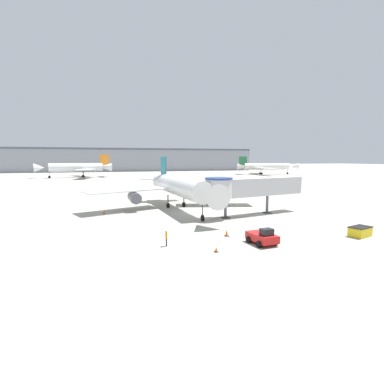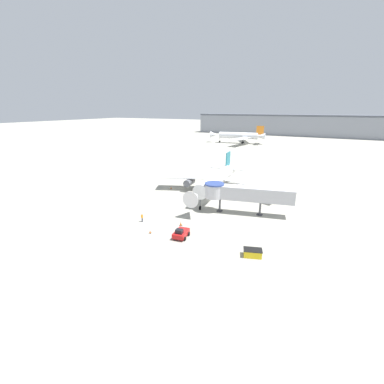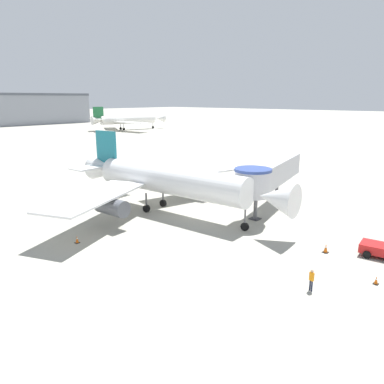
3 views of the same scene
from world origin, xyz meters
TOP-DOWN VIEW (x-y plane):
  - ground_plane at (0.00, 0.00)m, footprint 800.00×800.00m
  - main_airplane at (-1.38, 4.41)m, footprint 32.77×29.88m
  - jet_bridge at (7.76, -4.33)m, footprint 17.97×6.89m
  - pushback_tug_red at (1.85, -19.36)m, footprint 2.66×3.59m
  - service_container_yellow at (14.29, -19.61)m, footprint 3.12×2.41m
  - traffic_cone_apron_front at (-3.76, -20.53)m, footprint 0.39×0.39m
  - traffic_cone_port_wing at (-14.20, 3.52)m, footprint 0.43×0.43m
  - traffic_cone_near_nose at (-0.49, -15.29)m, footprint 0.51×0.51m
  - ground_crew_marshaller at (-7.96, -17.31)m, footprint 0.28×0.36m
  - background_jet_orange_tail at (-26.28, 104.51)m, footprint 34.24×38.02m
  - background_jet_green_tail at (73.09, 105.04)m, footprint 34.52×36.17m
  - terminal_building at (5.78, 175.00)m, footprint 172.92×25.65m

SIDE VIEW (x-z plane):
  - ground_plane at x=0.00m, z-range 0.00..0.00m
  - traffic_cone_apron_front at x=-3.76m, z-range -0.02..0.63m
  - traffic_cone_port_wing at x=-14.20m, z-range -0.02..0.70m
  - traffic_cone_near_nose at x=-0.49m, z-range -0.02..0.82m
  - service_container_yellow at x=14.29m, z-range 0.00..1.13m
  - pushback_tug_red at x=1.85m, z-range -0.13..1.67m
  - ground_crew_marshaller at x=-7.96m, z-range 0.13..1.80m
  - main_airplane at x=-1.38m, z-range -0.71..8.61m
  - background_jet_green_tail at x=73.09m, z-range -0.61..9.47m
  - jet_bridge at x=7.76m, z-range 1.40..7.55m
  - background_jet_orange_tail at x=-26.28m, z-range -0.68..10.18m
  - terminal_building at x=5.78m, z-range 0.01..16.11m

